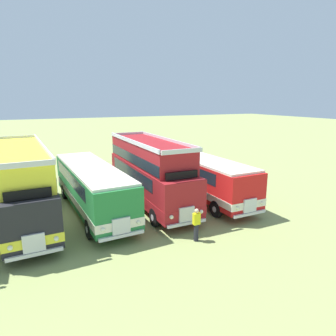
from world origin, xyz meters
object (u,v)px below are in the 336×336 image
object	(u,v)px
bus_fourth_in_row	(92,185)
bus_third_in_row	(23,181)
bus_sixth_in_row	(197,173)
marshal_person	(196,225)
bus_fifth_in_row	(150,171)

from	to	relation	value
bus_fourth_in_row	bus_third_in_row	bearing A→B (deg)	175.57
bus_third_in_row	bus_sixth_in_row	distance (m)	11.55
bus_third_in_row	marshal_person	world-z (taller)	bus_third_in_row
bus_fifth_in_row	bus_sixth_in_row	size ratio (longest dim) A/B	0.90
bus_sixth_in_row	bus_fourth_in_row	bearing A→B (deg)	178.85
bus_fifth_in_row	bus_third_in_row	bearing A→B (deg)	175.67
bus_third_in_row	bus_fifth_in_row	bearing A→B (deg)	-4.33
bus_third_in_row	marshal_person	xyz separation A→B (m)	(7.72, -6.74, -1.48)
bus_third_in_row	bus_fourth_in_row	size ratio (longest dim) A/B	1.06
bus_third_in_row	bus_fourth_in_row	distance (m)	3.90
marshal_person	bus_third_in_row	bearing A→B (deg)	138.88
bus_sixth_in_row	marshal_person	bearing A→B (deg)	-121.12
bus_fifth_in_row	bus_sixth_in_row	xyz separation A→B (m)	(3.84, 0.13, -0.60)
bus_fifth_in_row	marshal_person	xyz separation A→B (m)	(0.04, -6.16, -1.47)
bus_third_in_row	marshal_person	size ratio (longest dim) A/B	6.76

